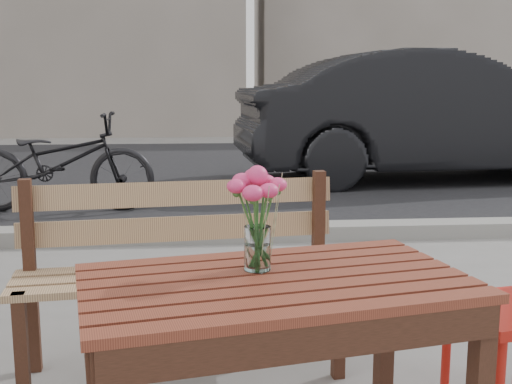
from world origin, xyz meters
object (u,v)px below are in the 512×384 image
at_px(main_table, 276,315).
at_px(parked_car, 432,116).
at_px(main_vase, 257,206).
at_px(bicycle, 59,162).

bearing_deg(main_table, parked_car, 54.62).
distance_m(main_table, main_vase, 0.32).
height_order(main_table, parked_car, parked_car).
bearing_deg(bicycle, main_vase, -159.47).
bearing_deg(parked_car, bicycle, 107.72).
height_order(main_vase, bicycle, main_vase).
distance_m(main_vase, bicycle, 4.64).
relative_size(parked_car, bicycle, 2.69).
bearing_deg(parked_car, main_vase, 151.62).
distance_m(parked_car, bicycle, 4.60).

